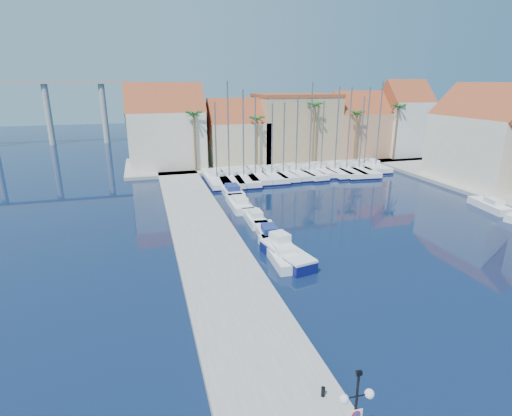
# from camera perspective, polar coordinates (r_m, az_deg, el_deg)

# --- Properties ---
(ground) EXTENTS (260.00, 260.00, 0.00)m
(ground) POSITION_cam_1_polar(r_m,az_deg,el_deg) (28.58, 16.18, -12.64)
(ground) COLOR black
(ground) RESTS_ON ground
(quay_west) EXTENTS (6.00, 77.00, 0.50)m
(quay_west) POSITION_cam_1_polar(r_m,az_deg,el_deg) (37.12, -7.12, -4.38)
(quay_west) COLOR gray
(quay_west) RESTS_ON ground
(shore_north) EXTENTS (54.00, 16.00, 0.50)m
(shore_north) POSITION_cam_1_polar(r_m,az_deg,el_deg) (73.96, 3.30, 6.82)
(shore_north) COLOR gray
(shore_north) RESTS_ON ground
(lamp_post) EXTENTS (1.36, 0.39, 3.99)m
(lamp_post) POSITION_cam_1_polar(r_m,az_deg,el_deg) (16.25, 14.13, -25.36)
(lamp_post) COLOR black
(lamp_post) RESTS_ON quay_west
(bollard) EXTENTS (0.19, 0.19, 0.47)m
(bollard) POSITION_cam_1_polar(r_m,az_deg,el_deg) (20.00, 9.56, -24.46)
(bollard) COLOR black
(bollard) RESTS_ON quay_west
(fishing_boat) EXTENTS (3.09, 6.15, 2.06)m
(fishing_boat) POSITION_cam_1_polar(r_m,az_deg,el_deg) (32.95, 4.30, -6.39)
(fishing_boat) COLOR #0E1253
(fishing_boat) RESTS_ON ground
(motorboat_west_0) EXTENTS (2.45, 7.01, 1.40)m
(motorboat_west_0) POSITION_cam_1_polar(r_m,az_deg,el_deg) (33.52, 3.65, -6.27)
(motorboat_west_0) COLOR white
(motorboat_west_0) RESTS_ON ground
(motorboat_west_1) EXTENTS (2.36, 5.76, 1.40)m
(motorboat_west_1) POSITION_cam_1_polar(r_m,az_deg,el_deg) (37.52, 1.74, -3.57)
(motorboat_west_1) COLOR white
(motorboat_west_1) RESTS_ON ground
(motorboat_west_2) EXTENTS (1.88, 5.29, 1.40)m
(motorboat_west_2) POSITION_cam_1_polar(r_m,az_deg,el_deg) (41.67, -0.18, -1.37)
(motorboat_west_2) COLOR white
(motorboat_west_2) RESTS_ON ground
(motorboat_west_3) EXTENTS (2.26, 6.64, 1.40)m
(motorboat_west_3) POSITION_cam_1_polar(r_m,az_deg,el_deg) (46.66, -2.44, 0.71)
(motorboat_west_3) COLOR white
(motorboat_west_3) RESTS_ON ground
(motorboat_west_4) EXTENTS (2.22, 6.88, 1.40)m
(motorboat_west_4) POSITION_cam_1_polar(r_m,az_deg,el_deg) (52.23, -3.53, 2.54)
(motorboat_west_4) COLOR white
(motorboat_west_4) RESTS_ON ground
(motorboat_east_1) EXTENTS (2.54, 5.76, 1.40)m
(motorboat_east_1) POSITION_cam_1_polar(r_m,az_deg,el_deg) (53.19, 30.45, 0.37)
(motorboat_east_1) COLOR white
(motorboat_east_1) RESTS_ON ground
(sailboat_0) EXTENTS (3.04, 11.20, 11.39)m
(sailboat_0) POSITION_cam_1_polar(r_m,az_deg,el_deg) (58.53, -5.71, 4.19)
(sailboat_0) COLOR white
(sailboat_0) RESTS_ON ground
(sailboat_1) EXTENTS (3.97, 12.05, 14.15)m
(sailboat_1) POSITION_cam_1_polar(r_m,az_deg,el_deg) (59.03, -3.94, 4.37)
(sailboat_1) COLOR white
(sailboat_1) RESTS_ON ground
(sailboat_2) EXTENTS (3.90, 12.18, 13.03)m
(sailboat_2) POSITION_cam_1_polar(r_m,az_deg,el_deg) (59.62, -1.89, 4.52)
(sailboat_2) COLOR white
(sailboat_2) RESTS_ON ground
(sailboat_3) EXTENTS (3.56, 11.01, 12.04)m
(sailboat_3) POSITION_cam_1_polar(r_m,az_deg,el_deg) (60.53, -0.21, 4.73)
(sailboat_3) COLOR white
(sailboat_3) RESTS_ON ground
(sailboat_4) EXTENTS (2.73, 10.26, 11.10)m
(sailboat_4) POSITION_cam_1_polar(r_m,az_deg,el_deg) (60.88, 2.08, 4.79)
(sailboat_4) COLOR white
(sailboat_4) RESTS_ON ground
(sailboat_5) EXTENTS (2.58, 9.51, 11.22)m
(sailboat_5) POSITION_cam_1_polar(r_m,az_deg,el_deg) (61.49, 3.73, 4.91)
(sailboat_5) COLOR white
(sailboat_5) RESTS_ON ground
(sailboat_6) EXTENTS (3.06, 10.39, 12.29)m
(sailboat_6) POSITION_cam_1_polar(r_m,az_deg,el_deg) (62.84, 5.49, 5.14)
(sailboat_6) COLOR white
(sailboat_6) RESTS_ON ground
(sailboat_7) EXTENTS (3.14, 9.70, 14.01)m
(sailboat_7) POSITION_cam_1_polar(r_m,az_deg,el_deg) (62.89, 7.37, 5.12)
(sailboat_7) COLOR white
(sailboat_7) RESTS_ON ground
(sailboat_8) EXTENTS (2.66, 9.05, 11.31)m
(sailboat_8) POSITION_cam_1_polar(r_m,az_deg,el_deg) (64.60, 9.06, 5.35)
(sailboat_8) COLOR white
(sailboat_8) RESTS_ON ground
(sailboat_9) EXTENTS (2.56, 9.66, 13.39)m
(sailboat_9) POSITION_cam_1_polar(r_m,az_deg,el_deg) (64.78, 10.95, 5.30)
(sailboat_9) COLOR white
(sailboat_9) RESTS_ON ground
(sailboat_10) EXTENTS (3.79, 11.45, 13.27)m
(sailboat_10) POSITION_cam_1_polar(r_m,az_deg,el_deg) (65.97, 12.55, 5.40)
(sailboat_10) COLOR white
(sailboat_10) RESTS_ON ground
(sailboat_11) EXTENTS (3.74, 11.31, 11.91)m
(sailboat_11) POSITION_cam_1_polar(r_m,az_deg,el_deg) (66.78, 14.23, 5.41)
(sailboat_11) COLOR white
(sailboat_11) RESTS_ON ground
(sailboat_12) EXTENTS (2.31, 8.16, 13.32)m
(sailboat_12) POSITION_cam_1_polar(r_m,az_deg,el_deg) (68.53, 14.96, 5.72)
(sailboat_12) COLOR white
(sailboat_12) RESTS_ON ground
(sailboat_13) EXTENTS (2.77, 8.50, 14.12)m
(sailboat_13) POSITION_cam_1_polar(r_m,az_deg,el_deg) (69.73, 16.51, 5.80)
(sailboat_13) COLOR white
(sailboat_13) RESTS_ON ground
(building_0) EXTENTS (12.30, 9.00, 13.50)m
(building_0) POSITION_cam_1_polar(r_m,az_deg,el_deg) (68.13, -12.72, 10.84)
(building_0) COLOR beige
(building_0) RESTS_ON shore_north
(building_1) EXTENTS (10.30, 8.00, 11.00)m
(building_1) POSITION_cam_1_polar(r_m,az_deg,el_deg) (70.00, -2.66, 10.40)
(building_1) COLOR #C2AF89
(building_1) RESTS_ON shore_north
(building_2) EXTENTS (14.20, 10.20, 11.50)m
(building_2) POSITION_cam_1_polar(r_m,az_deg,el_deg) (74.11, 5.62, 11.49)
(building_2) COLOR tan
(building_2) RESTS_ON shore_north
(building_3) EXTENTS (10.30, 8.00, 12.00)m
(building_3) POSITION_cam_1_polar(r_m,az_deg,el_deg) (78.44, 14.23, 11.09)
(building_3) COLOR tan
(building_3) RESTS_ON shore_north
(building_4) EXTENTS (8.30, 8.00, 14.00)m
(building_4) POSITION_cam_1_polar(r_m,az_deg,el_deg) (82.37, 20.19, 11.63)
(building_4) COLOR silver
(building_4) RESTS_ON shore_north
(building_6) EXTENTS (9.00, 14.30, 13.50)m
(building_6) POSITION_cam_1_polar(r_m,az_deg,el_deg) (64.48, 30.08, 8.57)
(building_6) COLOR beige
(building_6) RESTS_ON shore_east
(palm_0) EXTENTS (2.60, 2.60, 10.15)m
(palm_0) POSITION_cam_1_polar(r_m,az_deg,el_deg) (63.29, -8.88, 12.90)
(palm_0) COLOR brown
(palm_0) RESTS_ON shore_north
(palm_1) EXTENTS (2.60, 2.60, 9.15)m
(palm_1) POSITION_cam_1_polar(r_m,az_deg,el_deg) (65.39, 0.09, 12.42)
(palm_1) COLOR brown
(palm_1) RESTS_ON shore_north
(palm_2) EXTENTS (2.60, 2.60, 11.15)m
(palm_2) POSITION_cam_1_polar(r_m,az_deg,el_deg) (68.67, 8.38, 14.06)
(palm_2) COLOR brown
(palm_2) RESTS_ON shore_north
(palm_3) EXTENTS (2.60, 2.60, 9.65)m
(palm_3) POSITION_cam_1_polar(r_m,az_deg,el_deg) (72.39, 14.27, 12.77)
(palm_3) COLOR brown
(palm_3) RESTS_ON shore_north
(palm_4) EXTENTS (2.60, 2.60, 10.65)m
(palm_4) POSITION_cam_1_polar(r_m,az_deg,el_deg) (76.62, 19.67, 13.25)
(palm_4) COLOR brown
(palm_4) RESTS_ON shore_north
(viaduct) EXTENTS (48.00, 2.20, 14.45)m
(viaduct) POSITION_cam_1_polar(r_m,az_deg,el_deg) (105.70, -30.54, 13.20)
(viaduct) COLOR #9E9E99
(viaduct) RESTS_ON ground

